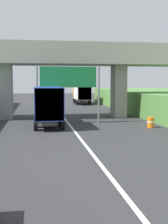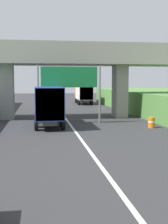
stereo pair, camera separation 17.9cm
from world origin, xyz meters
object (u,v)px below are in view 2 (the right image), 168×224
overhead_highway_sign (69,81)px  truck_orange (83,93)px  construction_barrel_3 (152,122)px  truck_blue (49,104)px

overhead_highway_sign → truck_orange: overhead_highway_sign is taller
overhead_highway_sign → construction_barrel_3: (6.60, -3.59, -3.50)m
truck_blue → truck_orange: same height
truck_blue → construction_barrel_3: size_ratio=8.11×
truck_blue → construction_barrel_3: truck_blue is taller
truck_blue → construction_barrel_3: 8.98m
overhead_highway_sign → truck_orange: (4.89, 24.38, -2.03)m
truck_orange → construction_barrel_3: truck_orange is taller
overhead_highway_sign → truck_orange: size_ratio=0.81×
overhead_highway_sign → construction_barrel_3: size_ratio=6.53×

